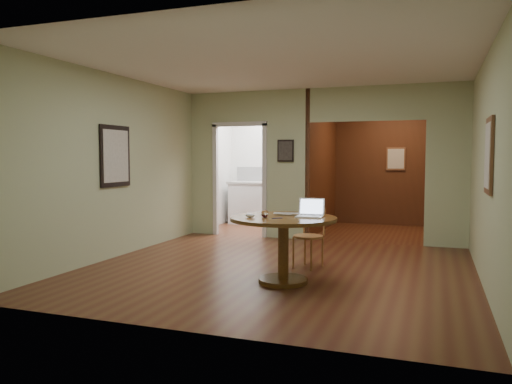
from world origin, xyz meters
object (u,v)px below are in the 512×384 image
(open_laptop, at_px, (310,212))
(closed_laptop, at_px, (288,214))
(chair, at_px, (310,229))
(dining_table, at_px, (283,234))

(open_laptop, bearing_deg, closed_laptop, 172.26)
(chair, relative_size, closed_laptop, 2.69)
(chair, distance_m, open_laptop, 0.90)
(open_laptop, bearing_deg, dining_table, -160.99)
(closed_laptop, bearing_deg, dining_table, -104.90)
(open_laptop, distance_m, closed_laptop, 0.29)
(dining_table, relative_size, open_laptop, 3.92)
(dining_table, relative_size, closed_laptop, 3.61)
(chair, height_order, closed_laptop, chair)
(open_laptop, relative_size, closed_laptop, 0.92)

